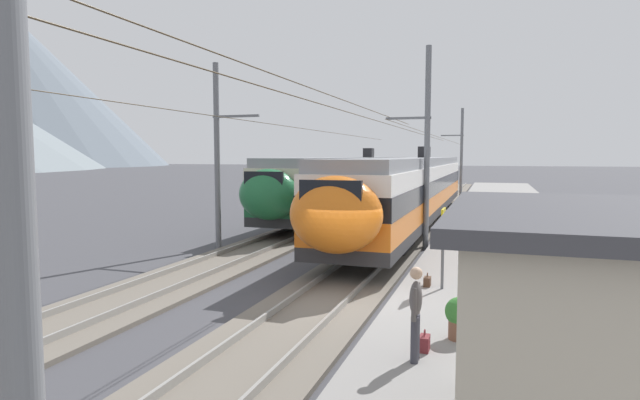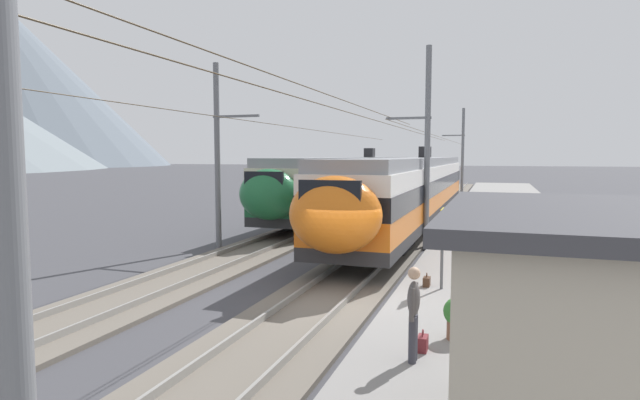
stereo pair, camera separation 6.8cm
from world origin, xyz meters
TOP-DOWN VIEW (x-y plane):
  - ground_plane at (0.00, 0.00)m, footprint 400.00×400.00m
  - platform_slab at (0.00, -4.54)m, footprint 120.00×6.69m
  - track_near at (0.00, 0.66)m, footprint 120.00×3.00m
  - track_far at (0.00, 5.70)m, footprint 120.00×3.00m
  - train_near_platform at (15.71, 0.66)m, footprint 30.56×3.03m
  - train_far_track at (21.74, 5.70)m, footprint 29.63×3.02m
  - catenary_mast_mid at (9.00, -0.83)m, footprint 49.71×1.90m
  - catenary_mast_east at (32.94, -0.82)m, footprint 49.71×1.90m
  - catenary_mast_far_side at (6.47, 7.37)m, footprint 49.71×2.11m
  - platform_sign at (1.29, -2.35)m, footprint 0.70×0.08m
  - passenger_walking at (-3.94, -2.37)m, footprint 0.53×0.22m
  - handbag_beside_passenger at (-3.39, -2.47)m, footprint 0.32×0.18m
  - handbag_near_sign at (1.44, -1.94)m, footprint 0.32×0.18m
  - potted_plant_platform_edge at (-2.56, -3.04)m, footprint 0.57×0.57m
  - platform_shelter at (-6.67, -4.43)m, footprint 4.33×2.55m

SIDE VIEW (x-z plane):
  - ground_plane at x=0.00m, z-range 0.00..0.00m
  - track_near at x=0.00m, z-range -0.07..0.21m
  - track_far at x=0.00m, z-range -0.07..0.21m
  - platform_slab at x=0.00m, z-range 0.00..0.35m
  - handbag_near_sign at x=1.44m, z-range 0.29..0.67m
  - handbag_beside_passenger at x=-3.39m, z-range 0.29..0.70m
  - potted_plant_platform_edge at x=-2.56m, z-range 0.41..1.25m
  - passenger_walking at x=-3.94m, z-range 0.44..2.13m
  - platform_shelter at x=-6.67m, z-range 0.37..3.43m
  - platform_sign at x=1.29m, z-range 0.86..3.06m
  - train_far_track at x=21.74m, z-range 0.09..4.36m
  - train_near_platform at x=15.71m, z-range 0.10..4.37m
  - catenary_mast_far_side at x=6.47m, z-range 0.15..7.99m
  - catenary_mast_east at x=32.94m, z-range 0.15..8.15m
  - catenary_mast_mid at x=9.00m, z-range 0.10..8.58m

